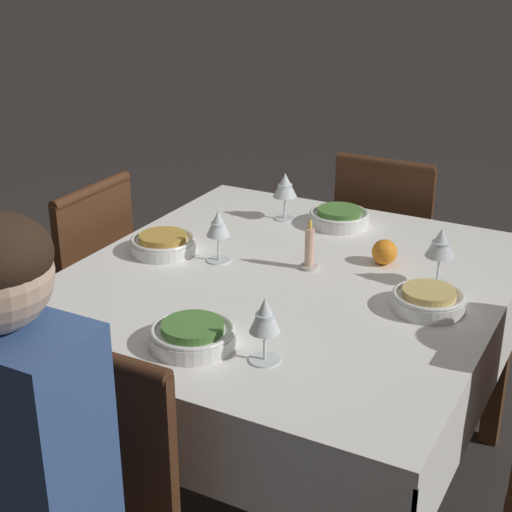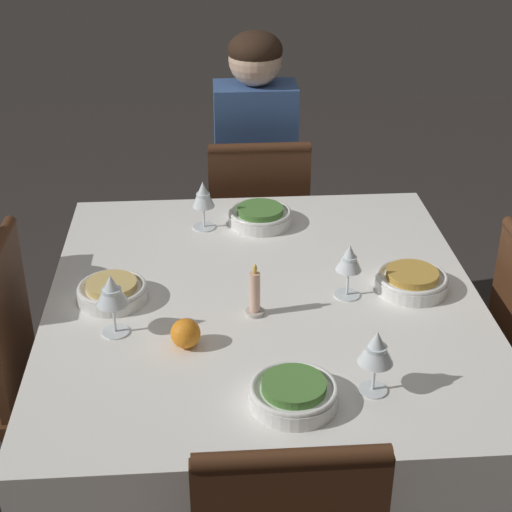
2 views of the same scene
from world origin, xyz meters
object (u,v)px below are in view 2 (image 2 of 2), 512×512
Objects in this scene: bowl_north at (112,291)px; wine_glass_north at (112,292)px; dining_table at (264,321)px; candle_centerpiece at (255,296)px; wine_glass_south at (349,260)px; wine_glass_east at (203,196)px; wine_glass_west at (376,349)px; bowl_west at (294,393)px; person_adult_denim at (254,168)px; bowl_south at (412,281)px; chair_east at (257,232)px; bowl_east at (260,216)px; orange_fruit at (186,333)px.

bowl_north is 1.13× the size of wine_glass_north.
candle_centerpiece reaches higher than dining_table.
wine_glass_east is at bearing 40.71° from wine_glass_south.
dining_table is at bearing 26.42° from wine_glass_west.
bowl_west is at bearing 99.58° from wine_glass_west.
person_adult_denim is at bearing -23.76° from bowl_north.
bowl_south is (-1.01, -0.35, 0.07)m from person_adult_denim.
chair_east is at bearing -22.60° from wine_glass_north.
bowl_south is (0.42, -0.19, -0.08)m from wine_glass_west.
chair_east is at bearing -0.67° from bowl_west.
bowl_east and bowl_north have the same top height.
dining_table is 8.77× the size of candle_centerpiece.
dining_table is 1.45× the size of chair_east.
wine_glass_west reaches higher than bowl_north.
bowl_west is at bearing 89.33° from chair_east.
candle_centerpiece reaches higher than bowl_south.
wine_glass_north is at bearing 67.40° from chair_east.
wine_glass_south is at bearing -23.85° from bowl_west.
wine_glass_north is at bearing -172.63° from bowl_north.
wine_glass_west reaches higher than orange_fruit.
wine_glass_east is at bearing 95.17° from bowl_east.
bowl_north is 0.38m from candle_centerpiece.
bowl_north is (0.01, 0.40, 0.11)m from dining_table.
bowl_north is at bearing 88.12° from wine_glass_south.
wine_glass_south reaches higher than bowl_east.
chair_east is 0.97m from bowl_south.
chair_east is 4.78× the size of bowl_north.
orange_fruit is (-0.22, -0.19, 0.01)m from bowl_north.
bowl_west and bowl_south have the same top height.
bowl_north is (-0.86, 0.44, 0.28)m from chair_east.
bowl_south is 0.44m from candle_centerpiece.
person_adult_denim is at bearing 19.39° from bowl_south.
orange_fruit is at bearing 64.13° from wine_glass_west.
person_adult_denim is (1.01, -0.04, 0.04)m from dining_table.
bowl_east is 0.88m from wine_glass_west.
bowl_north is at bearing 149.44° from wine_glass_east.
chair_east is at bearing 22.32° from bowl_south.
wine_glass_east is 0.84× the size of bowl_north.
person_adult_denim is 6.24× the size of bowl_west.
dining_table is 1.05× the size of person_adult_denim.
wine_glass_east is at bearing 66.13° from chair_east.
dining_table is 1.01m from person_adult_denim.
bowl_south is 1.34× the size of candle_centerpiece.
bowl_south is at bearing -24.22° from wine_glass_west.
wine_glass_east is at bearing 71.49° from person_adult_denim.
wine_glass_west is (-0.42, -0.61, 0.08)m from bowl_north.
bowl_south is at bearing -77.78° from candle_centerpiece.
person_adult_denim is 6.60× the size of bowl_north.
orange_fruit is (0.20, 0.41, -0.08)m from wine_glass_west.
bowl_west is at bearing -168.14° from wine_glass_east.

